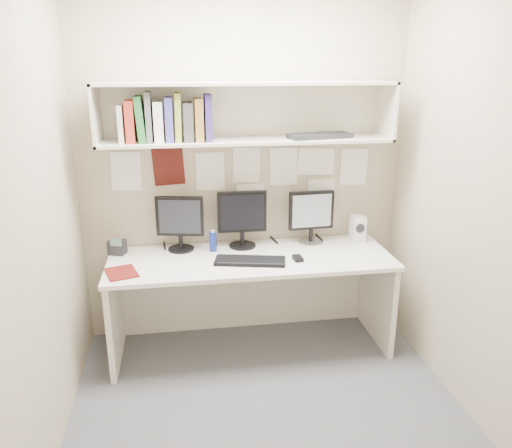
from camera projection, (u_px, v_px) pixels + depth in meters
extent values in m
cube|color=#4D4D53|center=(266.00, 401.00, 3.15)|extent=(2.40, 2.00, 0.01)
cube|color=tan|center=(244.00, 168.00, 3.69)|extent=(2.40, 0.02, 2.60)
cube|color=tan|center=(315.00, 276.00, 1.81)|extent=(2.40, 0.02, 2.60)
cube|color=tan|center=(39.00, 213.00, 2.58)|extent=(0.02, 2.00, 2.60)
cube|color=tan|center=(468.00, 195.00, 2.93)|extent=(0.02, 2.00, 2.60)
cube|color=white|center=(251.00, 259.00, 3.54)|extent=(2.00, 0.70, 0.03)
cube|color=beige|center=(245.00, 286.00, 3.96)|extent=(1.96, 0.02, 0.70)
cube|color=beige|center=(247.00, 140.00, 3.44)|extent=(2.00, 0.38, 0.02)
cube|color=beige|center=(247.00, 83.00, 3.32)|extent=(2.00, 0.38, 0.02)
cube|color=beige|center=(244.00, 110.00, 3.55)|extent=(2.00, 0.02, 0.40)
cube|color=beige|center=(96.00, 114.00, 3.24)|extent=(0.02, 0.38, 0.40)
cube|color=beige|center=(385.00, 110.00, 3.53)|extent=(0.02, 0.38, 0.40)
cylinder|color=black|center=(181.00, 249.00, 3.66)|extent=(0.19, 0.19, 0.01)
cylinder|color=black|center=(181.00, 242.00, 3.65)|extent=(0.03, 0.03, 0.09)
cube|color=black|center=(180.00, 216.00, 3.60)|extent=(0.34, 0.10, 0.29)
cube|color=black|center=(180.00, 217.00, 3.58)|extent=(0.30, 0.07, 0.25)
cylinder|color=black|center=(242.00, 245.00, 3.73)|extent=(0.20, 0.20, 0.01)
cylinder|color=black|center=(242.00, 238.00, 3.71)|extent=(0.03, 0.03, 0.10)
cube|color=black|center=(242.00, 212.00, 3.66)|extent=(0.36, 0.04, 0.31)
cube|color=black|center=(242.00, 212.00, 3.64)|extent=(0.32, 0.01, 0.26)
cylinder|color=#A5A5AA|center=(311.00, 242.00, 3.81)|extent=(0.19, 0.19, 0.01)
cylinder|color=black|center=(311.00, 235.00, 3.79)|extent=(0.03, 0.03, 0.09)
cube|color=black|center=(311.00, 210.00, 3.74)|extent=(0.35, 0.06, 0.29)
cube|color=silver|center=(312.00, 211.00, 3.72)|extent=(0.30, 0.02, 0.25)
cube|color=black|center=(250.00, 261.00, 3.43)|extent=(0.51, 0.27, 0.02)
cube|color=black|center=(298.00, 258.00, 3.47)|extent=(0.07, 0.10, 0.03)
cube|color=silver|center=(358.00, 229.00, 3.81)|extent=(0.10, 0.10, 0.20)
cylinder|color=black|center=(360.00, 228.00, 3.76)|extent=(0.07, 0.01, 0.07)
cylinder|color=navy|center=(213.00, 242.00, 3.62)|extent=(0.05, 0.05, 0.15)
cylinder|color=white|center=(213.00, 232.00, 3.60)|extent=(0.03, 0.03, 0.02)
cube|color=#5E1310|center=(122.00, 273.00, 3.25)|extent=(0.24, 0.27, 0.01)
cube|color=black|center=(117.00, 247.00, 3.57)|extent=(0.14, 0.13, 0.10)
cube|color=#4C6659|center=(116.00, 242.00, 3.51)|extent=(0.08, 0.04, 0.06)
cube|color=silver|center=(122.00, 124.00, 3.25)|extent=(0.03, 0.20, 0.24)
cube|color=#B02A20|center=(131.00, 121.00, 3.25)|extent=(0.06, 0.20, 0.27)
cube|color=#246C2B|center=(141.00, 119.00, 3.26)|extent=(0.05, 0.20, 0.30)
cube|color=#525056|center=(149.00, 117.00, 3.26)|extent=(0.04, 0.20, 0.32)
cube|color=white|center=(159.00, 122.00, 3.28)|extent=(0.06, 0.20, 0.26)
cube|color=#3E398F|center=(169.00, 119.00, 3.28)|extent=(0.05, 0.20, 0.29)
cube|color=olive|center=(178.00, 117.00, 3.29)|extent=(0.04, 0.20, 0.31)
cube|color=#39383A|center=(188.00, 122.00, 3.31)|extent=(0.06, 0.20, 0.25)
cube|color=olive|center=(199.00, 120.00, 3.31)|extent=(0.05, 0.20, 0.28)
cube|color=navy|center=(208.00, 117.00, 3.32)|extent=(0.04, 0.20, 0.31)
cube|color=black|center=(320.00, 136.00, 3.47)|extent=(0.47, 0.26, 0.03)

